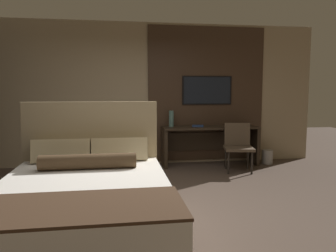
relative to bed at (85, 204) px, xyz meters
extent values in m
plane|color=#4C3D33|center=(0.80, 0.71, -0.36)|extent=(16.00, 16.00, 0.00)
cube|color=tan|center=(0.80, 3.31, 1.04)|extent=(7.20, 0.06, 2.80)
cube|color=#3D2B1E|center=(2.13, 3.26, 1.04)|extent=(2.39, 0.03, 2.70)
cube|color=#33281E|center=(0.00, -0.11, -0.25)|extent=(1.59, 2.07, 0.22)
cube|color=silver|center=(0.00, -0.11, 0.06)|extent=(1.64, 2.14, 0.39)
cube|color=#422D1E|center=(0.00, -0.80, 0.26)|extent=(1.65, 0.75, 0.02)
cube|color=#998460|center=(0.00, 1.00, 0.31)|extent=(1.67, 0.08, 1.34)
cube|color=#C6B284|center=(-0.35, 0.86, 0.39)|extent=(0.69, 0.23, 0.31)
cube|color=#C6B284|center=(0.35, 0.86, 0.39)|extent=(0.69, 0.23, 0.31)
cylinder|color=#4C3823|center=(0.00, 0.44, 0.34)|extent=(1.06, 0.17, 0.17)
cube|color=#2D2319|center=(2.13, 2.97, 0.40)|extent=(1.89, 0.54, 0.03)
cube|color=#2D2319|center=(1.22, 2.97, 0.01)|extent=(0.06, 0.49, 0.73)
cube|color=#2D2319|center=(3.05, 2.97, 0.01)|extent=(0.06, 0.49, 0.73)
cube|color=#2D2319|center=(2.13, 3.22, 0.08)|extent=(1.77, 0.02, 0.37)
cube|color=black|center=(2.13, 3.23, 1.12)|extent=(1.02, 0.04, 0.57)
cube|color=black|center=(2.13, 3.21, 1.12)|extent=(0.96, 0.01, 0.53)
cube|color=#4C3D2D|center=(2.50, 2.37, 0.07)|extent=(0.60, 0.58, 0.05)
cube|color=#4C3D2D|center=(2.55, 2.58, 0.31)|extent=(0.48, 0.20, 0.42)
cylinder|color=black|center=(2.26, 2.22, -0.15)|extent=(0.04, 0.04, 0.40)
cylinder|color=black|center=(2.66, 2.14, -0.15)|extent=(0.04, 0.04, 0.40)
cylinder|color=black|center=(2.34, 2.60, -0.15)|extent=(0.04, 0.04, 0.40)
cylinder|color=black|center=(2.74, 2.52, -0.15)|extent=(0.04, 0.04, 0.40)
cylinder|color=#4C706B|center=(1.37, 3.06, 0.57)|extent=(0.09, 0.09, 0.31)
cube|color=navy|center=(1.89, 2.99, 0.43)|extent=(0.25, 0.20, 0.03)
cylinder|color=gray|center=(3.32, 2.90, -0.22)|extent=(0.22, 0.22, 0.28)
camera|label=1|loc=(0.33, -3.23, 1.13)|focal=35.00mm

